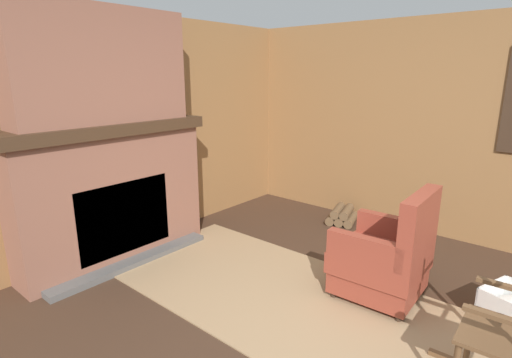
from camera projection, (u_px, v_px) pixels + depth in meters
wood_panel_wall_left at (95, 137)px, 3.94m from camera, size 0.06×6.02×2.43m
wood_panel_wall_back at (472, 132)px, 4.23m from camera, size 6.02×0.09×2.43m
fireplace_hearth at (113, 194)px, 3.92m from camera, size 0.62×1.97×1.38m
chimney_breast at (100, 66)px, 3.62m from camera, size 0.36×1.65×1.04m
area_rug at (294, 300)px, 3.32m from camera, size 3.46×1.52×0.01m
armchair at (386, 259)px, 3.29m from camera, size 0.71×0.70×0.95m
rocking_chair at (512, 340)px, 2.17m from camera, size 0.82×0.46×1.30m
firewood_stack at (342, 215)px, 5.02m from camera, size 0.43×0.47×0.21m
oil_lamp_vase at (68, 117)px, 3.51m from camera, size 0.09×0.09×0.22m
storage_case at (140, 111)px, 4.06m from camera, size 0.14×0.27×0.16m
decorative_plate_on_mantel at (92, 108)px, 3.68m from camera, size 0.07×0.29×0.29m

